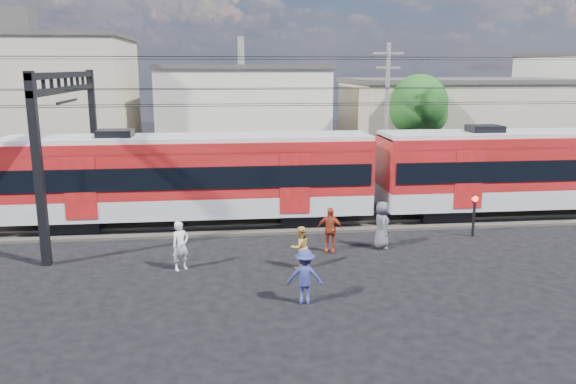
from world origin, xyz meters
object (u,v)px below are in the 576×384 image
pedestrian_a (180,246)px  pedestrian_c (305,276)px  commuter_train (196,175)px  crossing_signal (474,208)px

pedestrian_a → pedestrian_c: 5.26m
commuter_train → pedestrian_c: commuter_train is taller
commuter_train → pedestrian_c: size_ratio=29.02×
crossing_signal → pedestrian_a: bearing=-167.6°
commuter_train → pedestrian_c: (3.64, -8.96, -1.54)m
commuter_train → crossing_signal: (11.82, -2.85, -1.13)m
pedestrian_a → commuter_train: bearing=52.8°
pedestrian_a → pedestrian_c: bearing=-74.1°
pedestrian_a → crossing_signal: size_ratio=0.98×
pedestrian_a → crossing_signal: (12.17, 2.69, 0.38)m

